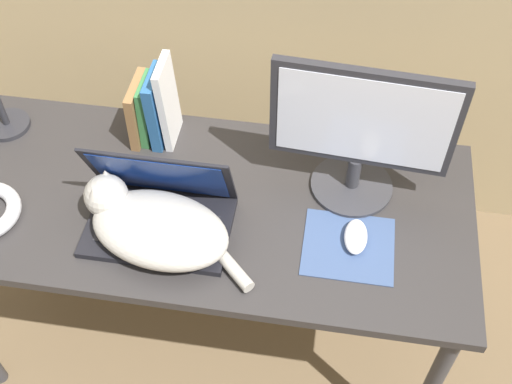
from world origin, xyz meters
The scene contains 7 objects.
desk centered at (0.00, 0.31, 0.67)m, with size 1.44×0.62×0.75m.
laptop centered at (-0.07, 0.23, 0.80)m, with size 0.36×0.24×0.24m.
cat centered at (-0.08, 0.17, 0.81)m, with size 0.45×0.28×0.14m.
external_monitor centered at (0.40, 0.42, 0.96)m, with size 0.45×0.22×0.39m.
mousepad centered at (0.40, 0.22, 0.76)m, with size 0.22×0.20×0.00m.
computer_mouse centered at (0.42, 0.24, 0.77)m, with size 0.06×0.11×0.03m.
book_row centered at (-0.16, 0.53, 0.86)m, with size 0.12×0.15×0.26m.
Camera 1 is at (0.32, -0.72, 2.06)m, focal length 45.00 mm.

